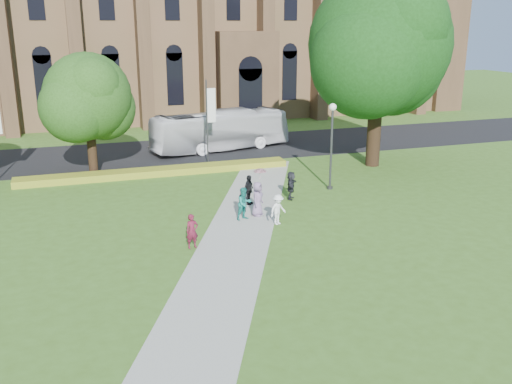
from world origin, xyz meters
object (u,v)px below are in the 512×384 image
object	(u,v)px
pedestrian_0	(192,231)
streetlamp	(332,136)
tour_coach	(220,130)
large_tree	(379,45)

from	to	relation	value
pedestrian_0	streetlamp	bearing A→B (deg)	25.54
streetlamp	tour_coach	bearing A→B (deg)	104.80
large_tree	pedestrian_0	bearing A→B (deg)	-144.16
pedestrian_0	large_tree	bearing A→B (deg)	27.56
large_tree	tour_coach	world-z (taller)	large_tree
streetlamp	pedestrian_0	world-z (taller)	streetlamp
large_tree	pedestrian_0	xyz separation A→B (m)	(-15.57, -11.25, -7.54)
tour_coach	pedestrian_0	bearing A→B (deg)	149.20
streetlamp	tour_coach	xyz separation A→B (m)	(-3.40, 12.88, -1.71)
large_tree	tour_coach	xyz separation A→B (m)	(-8.90, 8.38, -6.78)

